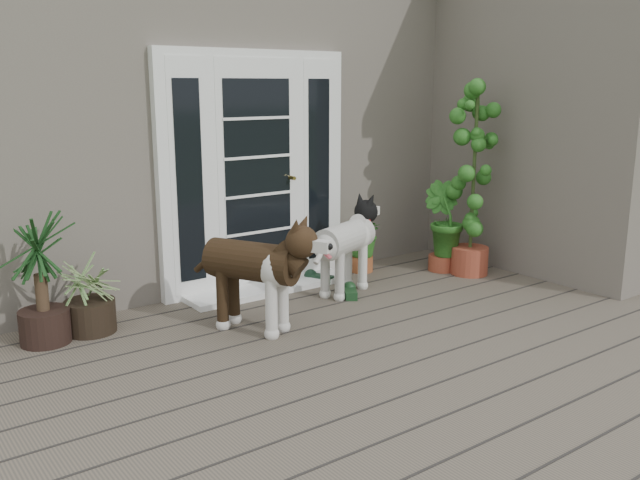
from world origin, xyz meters
TOP-DOWN VIEW (x-y plane):
  - deck at (0.00, 0.40)m, footprint 6.20×4.60m
  - house_main at (0.00, 4.65)m, footprint 7.40×4.00m
  - house_wing at (2.90, 1.50)m, footprint 1.60×2.40m
  - door_unit at (-0.20, 2.60)m, footprint 1.90×0.14m
  - door_step at (-0.20, 2.40)m, footprint 1.60×0.40m
  - brindle_dog at (-0.85, 1.59)m, footprint 0.80×1.04m
  - white_dog at (0.30, 1.93)m, footprint 0.97×0.68m
  - spider_plant at (-1.87, 2.30)m, footprint 0.74×0.74m
  - yucca at (-2.21, 2.27)m, footprint 0.70×0.70m
  - herb_a at (0.90, 2.40)m, footprint 0.62×0.62m
  - herb_b at (1.58, 1.94)m, footprint 0.53×0.53m
  - herb_c at (2.37, 2.40)m, footprint 0.43×0.43m
  - sapling at (1.70, 1.68)m, footprint 0.68×0.68m
  - clog_left at (0.32, 2.33)m, footprint 0.26×0.35m
  - clog_right at (0.27, 1.80)m, footprint 0.29×0.34m

SIDE VIEW (x-z plane):
  - deck at x=0.00m, z-range 0.00..0.12m
  - door_step at x=-0.20m, z-range 0.12..0.17m
  - clog_right at x=0.27m, z-range 0.12..0.21m
  - clog_left at x=0.32m, z-range 0.12..0.21m
  - herb_c at x=2.37m, z-range 0.12..0.64m
  - herb_a at x=0.90m, z-range 0.12..0.68m
  - spider_plant at x=-1.87m, z-range 0.12..0.79m
  - herb_b at x=1.58m, z-range 0.12..0.80m
  - white_dog at x=0.30m, z-range 0.12..0.86m
  - brindle_dog at x=-0.85m, z-range 0.12..0.92m
  - yucca at x=-2.21m, z-range 0.12..1.11m
  - sapling at x=1.70m, z-range 0.12..2.07m
  - door_unit at x=-0.20m, z-range 0.12..2.27m
  - house_main at x=0.00m, z-range 0.00..3.10m
  - house_wing at x=2.90m, z-range 0.00..3.10m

